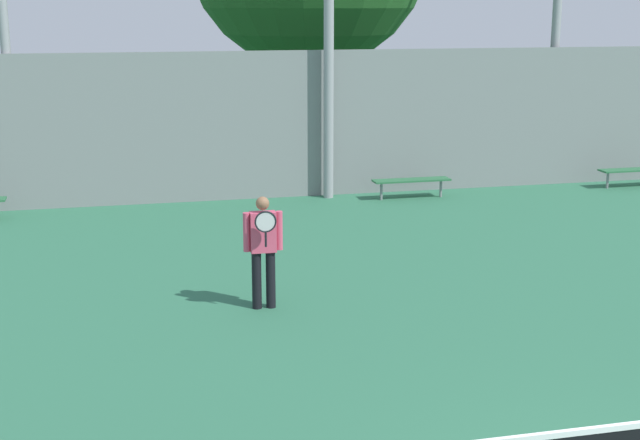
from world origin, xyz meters
TOP-DOWN VIEW (x-y plane):
  - tennis_player at (-2.26, 6.46)m, footprint 0.57×0.40m
  - bench_courtside_far at (8.04, 13.19)m, footprint 1.75×0.40m
  - bench_adjacent_court at (2.33, 13.19)m, footprint 1.80×0.40m
  - back_fence at (0.00, 14.02)m, footprint 30.76×0.06m

SIDE VIEW (x-z plane):
  - bench_courtside_far at x=8.04m, z-range 0.18..0.63m
  - bench_adjacent_court at x=2.33m, z-range 0.18..0.63m
  - tennis_player at x=-2.26m, z-range 0.11..1.78m
  - back_fence at x=0.00m, z-range 0.00..3.34m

